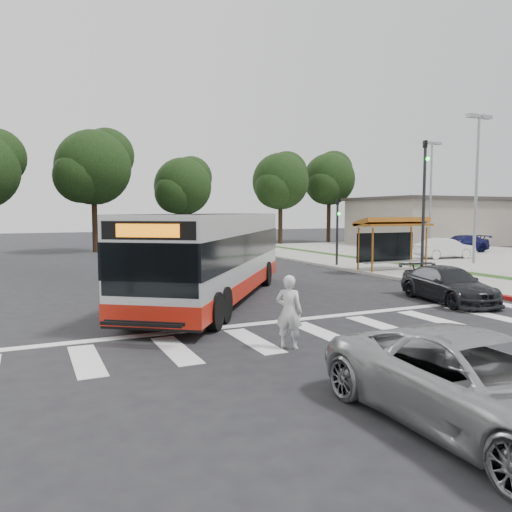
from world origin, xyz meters
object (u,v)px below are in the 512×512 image
transit_bus (215,257)px  silver_suv_south (479,384)px  pedestrian (289,312)px  dark_sedan (448,285)px

transit_bus → silver_suv_south: (-0.33, -12.10, -0.87)m
pedestrian → silver_suv_south: pedestrian is taller
transit_bus → dark_sedan: size_ratio=2.82×
pedestrian → silver_suv_south: bearing=137.2°
transit_bus → dark_sedan: (7.48, -3.93, -0.95)m
pedestrian → dark_sedan: size_ratio=0.40×
pedestrian → silver_suv_south: size_ratio=0.34×
dark_sedan → silver_suv_south: (-7.81, -8.17, 0.09)m
transit_bus → silver_suv_south: transit_bus is taller
pedestrian → dark_sedan: (8.18, 3.02, -0.25)m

